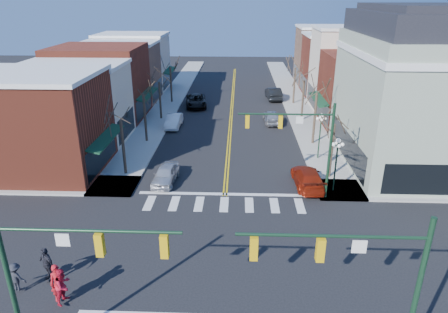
# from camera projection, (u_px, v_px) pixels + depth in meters

# --- Properties ---
(ground) EXTENTS (160.00, 160.00, 0.00)m
(ground) POSITION_uv_depth(u_px,v_px,m) (220.00, 257.00, 22.84)
(ground) COLOR black
(ground) RESTS_ON ground
(sidewalk_left) EXTENTS (3.50, 70.00, 0.15)m
(sidewalk_left) POSITION_uv_depth(u_px,v_px,m) (146.00, 138.00, 41.64)
(sidewalk_left) COLOR #9E9B93
(sidewalk_left) RESTS_ON ground
(sidewalk_right) EXTENTS (3.50, 70.00, 0.15)m
(sidewalk_right) POSITION_uv_depth(u_px,v_px,m) (314.00, 140.00, 41.01)
(sidewalk_right) COLOR #9E9B93
(sidewalk_right) RESTS_ON ground
(bldg_left_brick_a) EXTENTS (10.00, 8.50, 8.00)m
(bldg_left_brick_a) POSITION_uv_depth(u_px,v_px,m) (39.00, 125.00, 32.77)
(bldg_left_brick_a) COLOR maroon
(bldg_left_brick_a) RESTS_ON ground
(bldg_left_stucco_a) EXTENTS (10.00, 7.00, 7.50)m
(bldg_left_stucco_a) POSITION_uv_depth(u_px,v_px,m) (75.00, 104.00, 40.04)
(bldg_left_stucco_a) COLOR beige
(bldg_left_stucco_a) RESTS_ON ground
(bldg_left_brick_b) EXTENTS (10.00, 9.00, 8.50)m
(bldg_left_brick_b) POSITION_uv_depth(u_px,v_px,m) (101.00, 83.00, 47.26)
(bldg_left_brick_b) COLOR maroon
(bldg_left_brick_b) RESTS_ON ground
(bldg_left_tan) EXTENTS (10.00, 7.50, 7.80)m
(bldg_left_tan) POSITION_uv_depth(u_px,v_px,m) (120.00, 73.00, 55.03)
(bldg_left_tan) COLOR #8C634D
(bldg_left_tan) RESTS_ON ground
(bldg_left_stucco_b) EXTENTS (10.00, 8.00, 8.20)m
(bldg_left_stucco_b) POSITION_uv_depth(u_px,v_px,m) (134.00, 63.00, 62.13)
(bldg_left_stucco_b) COLOR beige
(bldg_left_stucco_b) RESTS_ON ground
(bldg_right_brick_a) EXTENTS (10.00, 8.50, 8.00)m
(bldg_right_brick_a) POSITION_uv_depth(u_px,v_px,m) (369.00, 91.00, 44.61)
(bldg_right_brick_a) COLOR maroon
(bldg_right_brick_a) RESTS_ON ground
(bldg_right_stucco) EXTENTS (10.00, 7.00, 10.00)m
(bldg_right_stucco) POSITION_uv_depth(u_px,v_px,m) (352.00, 70.00, 51.41)
(bldg_right_stucco) COLOR beige
(bldg_right_stucco) RESTS_ON ground
(bldg_right_brick_b) EXTENTS (10.00, 8.00, 8.50)m
(bldg_right_brick_b) POSITION_uv_depth(u_px,v_px,m) (338.00, 66.00, 58.64)
(bldg_right_brick_b) COLOR maroon
(bldg_right_brick_b) RESTS_ON ground
(bldg_right_tan) EXTENTS (10.00, 8.00, 9.00)m
(bldg_right_tan) POSITION_uv_depth(u_px,v_px,m) (328.00, 56.00, 65.95)
(bldg_right_tan) COLOR #8C634D
(bldg_right_tan) RESTS_ON ground
(victorian_corner) EXTENTS (12.25, 14.25, 13.30)m
(victorian_corner) POSITION_uv_depth(u_px,v_px,m) (426.00, 89.00, 33.16)
(victorian_corner) COLOR #94A08B
(victorian_corner) RESTS_ON ground
(traffic_mast_near_left) EXTENTS (6.60, 0.28, 7.20)m
(traffic_mast_near_left) POSITION_uv_depth(u_px,v_px,m) (57.00, 270.00, 14.42)
(traffic_mast_near_left) COLOR #14331E
(traffic_mast_near_left) RESTS_ON ground
(traffic_mast_near_right) EXTENTS (6.60, 0.28, 7.20)m
(traffic_mast_near_right) POSITION_uv_depth(u_px,v_px,m) (367.00, 278.00, 14.02)
(traffic_mast_near_right) COLOR #14331E
(traffic_mast_near_right) RESTS_ON ground
(traffic_mast_far_right) EXTENTS (6.60, 0.28, 7.20)m
(traffic_mast_far_right) POSITION_uv_depth(u_px,v_px,m) (304.00, 138.00, 27.72)
(traffic_mast_far_right) COLOR #14331E
(traffic_mast_far_right) RESTS_ON ground
(lamppost_corner) EXTENTS (0.36, 0.36, 4.33)m
(lamppost_corner) POSITION_uv_depth(u_px,v_px,m) (337.00, 156.00, 29.30)
(lamppost_corner) COLOR #14331E
(lamppost_corner) RESTS_ON ground
(lamppost_midblock) EXTENTS (0.36, 0.36, 4.33)m
(lamppost_midblock) POSITION_uv_depth(u_px,v_px,m) (320.00, 128.00, 35.32)
(lamppost_midblock) COLOR #14331E
(lamppost_midblock) RESTS_ON ground
(tree_left_a) EXTENTS (0.24, 0.24, 4.76)m
(tree_left_a) POSITION_uv_depth(u_px,v_px,m) (123.00, 148.00, 32.43)
(tree_left_a) COLOR #382B21
(tree_left_a) RESTS_ON ground
(tree_left_b) EXTENTS (0.24, 0.24, 5.04)m
(tree_left_b) POSITION_uv_depth(u_px,v_px,m) (145.00, 118.00, 39.79)
(tree_left_b) COLOR #382B21
(tree_left_b) RESTS_ON ground
(tree_left_c) EXTENTS (0.24, 0.24, 4.55)m
(tree_left_c) POSITION_uv_depth(u_px,v_px,m) (160.00, 101.00, 47.28)
(tree_left_c) COLOR #382B21
(tree_left_c) RESTS_ON ground
(tree_left_d) EXTENTS (0.24, 0.24, 4.90)m
(tree_left_d) POSITION_uv_depth(u_px,v_px,m) (171.00, 85.00, 54.62)
(tree_left_d) COLOR #382B21
(tree_left_d) RESTS_ON ground
(tree_right_a) EXTENTS (0.24, 0.24, 4.62)m
(tree_right_a) POSITION_uv_depth(u_px,v_px,m) (331.00, 152.00, 31.85)
(tree_right_a) COLOR #382B21
(tree_right_a) RESTS_ON ground
(tree_right_b) EXTENTS (0.24, 0.24, 5.18)m
(tree_right_b) POSITION_uv_depth(u_px,v_px,m) (315.00, 119.00, 39.15)
(tree_right_b) COLOR #382B21
(tree_right_b) RESTS_ON ground
(tree_right_c) EXTENTS (0.24, 0.24, 4.83)m
(tree_right_c) POSITION_uv_depth(u_px,v_px,m) (303.00, 101.00, 46.62)
(tree_right_c) COLOR #382B21
(tree_right_c) RESTS_ON ground
(tree_right_d) EXTENTS (0.24, 0.24, 4.97)m
(tree_right_d) POSITION_uv_depth(u_px,v_px,m) (294.00, 86.00, 54.00)
(tree_right_d) COLOR #382B21
(tree_right_d) RESTS_ON ground
(car_left_near) EXTENTS (1.98, 4.24, 1.41)m
(car_left_near) POSITION_uv_depth(u_px,v_px,m) (166.00, 174.00, 31.72)
(car_left_near) COLOR silver
(car_left_near) RESTS_ON ground
(car_left_mid) EXTENTS (1.61, 4.38, 1.43)m
(car_left_mid) POSITION_uv_depth(u_px,v_px,m) (174.00, 121.00, 45.03)
(car_left_mid) COLOR white
(car_left_mid) RESTS_ON ground
(car_left_far) EXTENTS (3.32, 5.95, 1.57)m
(car_left_far) POSITION_uv_depth(u_px,v_px,m) (196.00, 101.00, 53.27)
(car_left_far) COLOR black
(car_left_far) RESTS_ON ground
(car_right_near) EXTENTS (2.26, 5.10, 1.46)m
(car_right_near) POSITION_uv_depth(u_px,v_px,m) (308.00, 178.00, 31.06)
(car_right_near) COLOR maroon
(car_right_near) RESTS_ON ground
(car_right_mid) EXTENTS (1.95, 4.56, 1.54)m
(car_right_mid) POSITION_uv_depth(u_px,v_px,m) (272.00, 117.00, 46.46)
(car_right_mid) COLOR #A9A9AE
(car_right_mid) RESTS_ON ground
(car_right_far) EXTENTS (2.27, 5.34, 1.71)m
(car_right_far) POSITION_uv_depth(u_px,v_px,m) (273.00, 93.00, 57.03)
(car_right_far) COLOR black
(car_right_far) RESTS_ON ground
(pedestrian_red_a) EXTENTS (0.86, 0.78, 1.97)m
(pedestrian_red_a) POSITION_uv_depth(u_px,v_px,m) (58.00, 283.00, 19.11)
(pedestrian_red_a) COLOR #A8111A
(pedestrian_red_a) RESTS_ON sidewalk_left
(pedestrian_red_b) EXTENTS (0.90, 1.04, 1.85)m
(pedestrian_red_b) POSITION_uv_depth(u_px,v_px,m) (63.00, 286.00, 19.01)
(pedestrian_red_b) COLOR red
(pedestrian_red_b) RESTS_ON sidewalk_left
(pedestrian_dark_a) EXTENTS (1.19, 0.98, 1.90)m
(pedestrian_dark_a) POSITION_uv_depth(u_px,v_px,m) (47.00, 264.00, 20.50)
(pedestrian_dark_a) COLOR black
(pedestrian_dark_a) RESTS_ON sidewalk_left
(pedestrian_dark_b) EXTENTS (1.10, 0.77, 1.55)m
(pedestrian_dark_b) POSITION_uv_depth(u_px,v_px,m) (16.00, 277.00, 19.82)
(pedestrian_dark_b) COLOR black
(pedestrian_dark_b) RESTS_ON sidewalk_left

